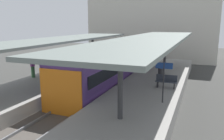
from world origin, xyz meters
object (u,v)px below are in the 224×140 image
at_px(passenger_near_bench, 33,67).
at_px(commuter_train, 111,66).
at_px(litter_bin, 161,71).
at_px(platform_sign, 164,74).
at_px(platform_bench, 166,81).

bearing_deg(passenger_near_bench, commuter_train, 31.51).
height_order(commuter_train, litter_bin, commuter_train).
bearing_deg(passenger_near_bench, litter_bin, 23.89).
relative_size(platform_sign, litter_bin, 2.76).
distance_m(commuter_train, passenger_near_bench, 6.30).
distance_m(platform_bench, litter_bin, 3.40).
relative_size(platform_bench, platform_sign, 0.63).
bearing_deg(commuter_train, litter_bin, 12.23).
bearing_deg(commuter_train, platform_bench, -25.75).
xyz_separation_m(commuter_train, platform_bench, (4.97, -2.40, -0.26)).
bearing_deg(passenger_near_bench, platform_sign, -11.58).
xyz_separation_m(commuter_train, litter_bin, (4.04, 0.88, -0.33)).
bearing_deg(platform_sign, platform_bench, 95.03).
xyz_separation_m(commuter_train, platform_sign, (5.24, -5.47, 0.90)).
height_order(platform_bench, litter_bin, platform_bench).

